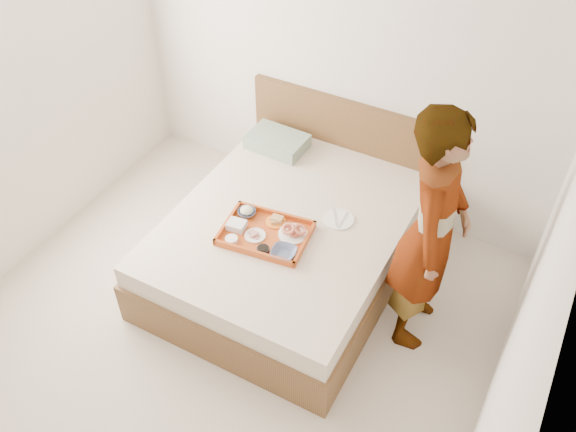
# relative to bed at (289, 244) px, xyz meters

# --- Properties ---
(ground) EXTENTS (3.50, 4.00, 0.01)m
(ground) POSITION_rel_bed_xyz_m (-0.12, -1.00, -0.27)
(ground) COLOR #BDB0A0
(ground) RESTS_ON ground
(wall_back) EXTENTS (3.50, 0.01, 2.60)m
(wall_back) POSITION_rel_bed_xyz_m (-0.12, 1.00, 1.04)
(wall_back) COLOR silver
(wall_back) RESTS_ON ground
(wall_right) EXTENTS (0.01, 4.00, 2.60)m
(wall_right) POSITION_rel_bed_xyz_m (1.63, -1.00, 1.04)
(wall_right) COLOR silver
(wall_right) RESTS_ON ground
(bed) EXTENTS (1.65, 2.00, 0.53)m
(bed) POSITION_rel_bed_xyz_m (0.00, 0.00, 0.00)
(bed) COLOR brown
(bed) RESTS_ON ground
(headboard) EXTENTS (1.65, 0.06, 0.95)m
(headboard) POSITION_rel_bed_xyz_m (0.00, 0.97, 0.21)
(headboard) COLOR brown
(headboard) RESTS_ON ground
(pillow) EXTENTS (0.47, 0.33, 0.11)m
(pillow) POSITION_rel_bed_xyz_m (-0.48, 0.69, 0.32)
(pillow) COLOR gray
(pillow) RESTS_ON bed
(tray) EXTENTS (0.64, 0.50, 0.05)m
(tray) POSITION_rel_bed_xyz_m (-0.05, -0.24, 0.29)
(tray) COLOR #BF4A18
(tray) RESTS_ON bed
(prawn_plate) EXTENTS (0.23, 0.23, 0.01)m
(prawn_plate) POSITION_rel_bed_xyz_m (0.12, -0.15, 0.29)
(prawn_plate) COLOR white
(prawn_plate) RESTS_ON tray
(navy_bowl_big) EXTENTS (0.19, 0.19, 0.04)m
(navy_bowl_big) POSITION_rel_bed_xyz_m (0.15, -0.35, 0.30)
(navy_bowl_big) COLOR navy
(navy_bowl_big) RESTS_ON tray
(sauce_dish) EXTENTS (0.10, 0.10, 0.03)m
(sauce_dish) POSITION_rel_bed_xyz_m (0.02, -0.39, 0.30)
(sauce_dish) COLOR black
(sauce_dish) RESTS_ON tray
(meat_plate) EXTENTS (0.16, 0.16, 0.01)m
(meat_plate) POSITION_rel_bed_xyz_m (-0.10, -0.29, 0.29)
(meat_plate) COLOR white
(meat_plate) RESTS_ON tray
(bread_plate) EXTENTS (0.16, 0.16, 0.01)m
(bread_plate) POSITION_rel_bed_xyz_m (-0.05, -0.10, 0.29)
(bread_plate) COLOR orange
(bread_plate) RESTS_ON tray
(salad_bowl) EXTENTS (0.15, 0.15, 0.04)m
(salad_bowl) POSITION_rel_bed_xyz_m (-0.27, -0.13, 0.30)
(salad_bowl) COLOR navy
(salad_bowl) RESTS_ON tray
(plastic_tub) EXTENTS (0.14, 0.12, 0.05)m
(plastic_tub) POSITION_rel_bed_xyz_m (-0.26, -0.28, 0.31)
(plastic_tub) COLOR silver
(plastic_tub) RESTS_ON tray
(cheese_round) EXTENTS (0.10, 0.10, 0.03)m
(cheese_round) POSITION_rel_bed_xyz_m (-0.22, -0.41, 0.30)
(cheese_round) COLOR white
(cheese_round) RESTS_ON tray
(dinner_plate) EXTENTS (0.26, 0.26, 0.01)m
(dinner_plate) POSITION_rel_bed_xyz_m (0.32, 0.15, 0.27)
(dinner_plate) COLOR white
(dinner_plate) RESTS_ON bed
(person) EXTENTS (0.51, 0.70, 1.78)m
(person) POSITION_rel_bed_xyz_m (1.01, -0.04, 0.63)
(person) COLOR beige
(person) RESTS_ON ground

